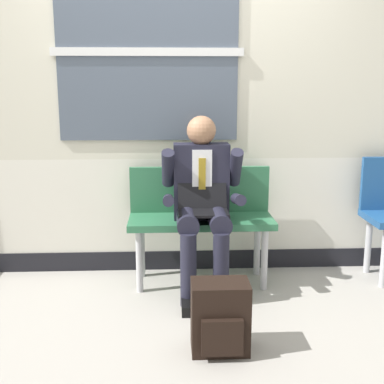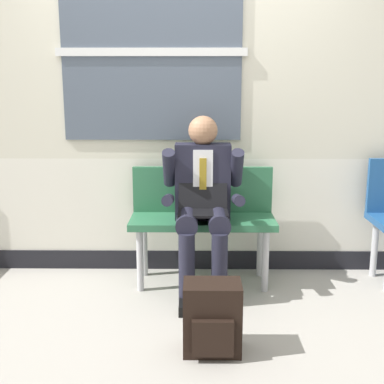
# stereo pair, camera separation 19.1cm
# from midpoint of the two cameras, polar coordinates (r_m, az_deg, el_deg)

# --- Properties ---
(ground_plane) EXTENTS (18.00, 18.00, 0.00)m
(ground_plane) POSITION_cam_midpoint_polar(r_m,az_deg,el_deg) (3.63, -2.73, -11.82)
(ground_plane) COLOR #9E9991
(station_wall) EXTENTS (6.80, 0.17, 3.12)m
(station_wall) POSITION_cam_midpoint_polar(r_m,az_deg,el_deg) (3.91, -3.02, 13.26)
(station_wall) COLOR beige
(station_wall) RESTS_ON ground
(bench_with_person) EXTENTS (1.07, 0.42, 0.86)m
(bench_with_person) POSITION_cam_midpoint_polar(r_m,az_deg,el_deg) (3.75, -0.48, -2.42)
(bench_with_person) COLOR #2D6B47
(bench_with_person) RESTS_ON ground
(person_seated) EXTENTS (0.57, 0.70, 1.26)m
(person_seated) POSITION_cam_midpoint_polar(r_m,az_deg,el_deg) (3.52, -0.36, -0.87)
(person_seated) COLOR #1E1E2D
(person_seated) RESTS_ON ground
(backpack) EXTENTS (0.32, 0.25, 0.41)m
(backpack) POSITION_cam_midpoint_polar(r_m,az_deg,el_deg) (2.87, 1.29, -14.23)
(backpack) COLOR black
(backpack) RESTS_ON ground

